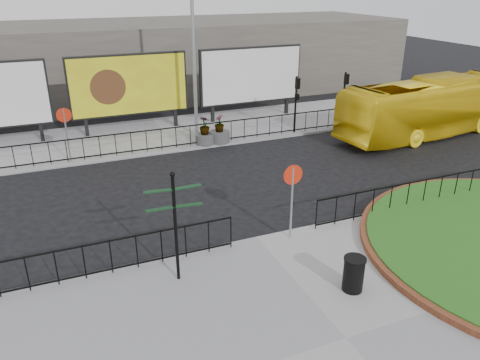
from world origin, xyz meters
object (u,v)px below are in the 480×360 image
planter_c (219,133)px  litter_bin (354,274)px  bus (430,107)px  fingerpost_sign (175,217)px  billboard_mid (129,85)px  planter_b (205,134)px  lamp_post (194,43)px

planter_c → litter_bin: bearing=-94.4°
bus → fingerpost_sign: bearing=110.1°
billboard_mid → bus: billboard_mid is taller
fingerpost_sign → planter_b: fingerpost_sign is taller
billboard_mid → planter_c: (3.70, -3.57, -2.03)m
lamp_post → billboard_mid: bearing=146.7°
planter_b → planter_c: planter_b is taller
billboard_mid → lamp_post: lamp_post is taller
planter_c → planter_b: bearing=180.0°
fingerpost_sign → planter_c: fingerpost_sign is taller
fingerpost_sign → litter_bin: (4.14, -2.26, -1.43)m
bus → planter_c: bus is taller
bus → planter_c: (-10.77, 2.85, -0.95)m
billboard_mid → lamp_post: 4.23m
planter_b → planter_c: bearing=0.0°
billboard_mid → fingerpost_sign: size_ratio=1.94×
billboard_mid → fingerpost_sign: bearing=-95.7°
billboard_mid → planter_c: bearing=-44.0°
lamp_post → bus: lamp_post is taller
billboard_mid → planter_b: bearing=-50.7°
fingerpost_sign → litter_bin: 4.93m
billboard_mid → lamp_post: bearing=-33.3°
litter_bin → planter_c: 12.94m
fingerpost_sign → lamp_post: bearing=77.6°
litter_bin → planter_c: planter_c is taller
billboard_mid → litter_bin: bearing=-80.7°
fingerpost_sign → planter_b: (4.35, 10.64, -1.42)m
litter_bin → planter_c: (0.99, 12.90, -0.04)m
bus → planter_b: size_ratio=7.73×
fingerpost_sign → bus: size_ratio=0.29×
billboard_mid → planter_b: billboard_mid is taller
billboard_mid → lamp_post: size_ratio=0.67×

